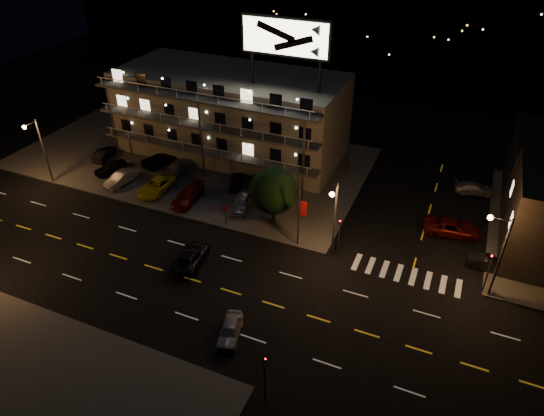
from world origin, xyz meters
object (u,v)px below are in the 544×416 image
at_px(lot_car_2, 157,186).
at_px(road_car_east, 230,330).
at_px(lot_car_4, 241,202).
at_px(lot_car_7, 181,165).
at_px(side_car_0, 489,264).
at_px(road_car_west, 191,256).
at_px(tree, 273,192).

relative_size(lot_car_2, road_car_east, 1.36).
xyz_separation_m(lot_car_4, lot_car_7, (-10.57, 4.67, -0.08)).
bearing_deg(lot_car_4, road_car_east, -77.66).
height_order(lot_car_7, side_car_0, lot_car_7).
relative_size(lot_car_4, road_car_west, 0.88).
bearing_deg(lot_car_7, road_car_west, 127.43).
relative_size(lot_car_4, side_car_0, 1.15).
relative_size(lot_car_4, road_car_east, 1.16).
height_order(tree, road_car_west, tree).
xyz_separation_m(side_car_0, road_car_west, (-25.48, -9.86, 0.07)).
xyz_separation_m(lot_car_4, side_car_0, (25.11, 0.06, -0.27)).
bearing_deg(lot_car_4, lot_car_7, 145.09).
relative_size(tree, road_car_east, 1.60).
bearing_deg(tree, lot_car_4, 166.36).
bearing_deg(lot_car_2, side_car_0, 1.98).
height_order(lot_car_4, road_car_east, lot_car_4).
height_order(lot_car_4, side_car_0, lot_car_4).
bearing_deg(side_car_0, lot_car_2, 94.23).
bearing_deg(road_car_east, road_car_west, 123.30).
relative_size(lot_car_2, road_car_west, 1.03).
bearing_deg(road_car_east, tree, 85.24).
bearing_deg(road_car_east, side_car_0, 26.59).
bearing_deg(lot_car_2, road_car_west, -41.47).
bearing_deg(road_car_east, lot_car_4, 97.86).
relative_size(lot_car_7, side_car_0, 1.22).
relative_size(tree, road_car_west, 1.21).
distance_m(lot_car_2, lot_car_4, 10.46).
bearing_deg(tree, side_car_0, 2.90).
bearing_deg(tree, road_car_west, -117.16).
distance_m(lot_car_7, road_car_west, 17.70).
xyz_separation_m(tree, road_car_east, (2.92, -15.28, -3.17)).
bearing_deg(lot_car_2, lot_car_4, 4.26).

